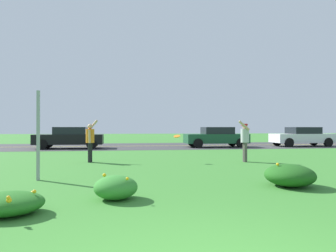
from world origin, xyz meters
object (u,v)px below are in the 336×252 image
(car_dark_green_center_left, at_px, (216,137))
(car_black_center_right, at_px, (70,138))
(frisbee_orange, at_px, (177,136))
(car_white_leftmost, at_px, (302,136))
(person_catcher_red_cap_gray_shirt, at_px, (245,139))
(sign_post_near_path, at_px, (38,135))
(person_thrower_orange_shirt, at_px, (90,139))

(car_dark_green_center_left, distance_m, car_black_center_right, 10.29)
(frisbee_orange, xyz_separation_m, car_white_leftmost, (11.34, 9.47, -0.32))
(person_catcher_red_cap_gray_shirt, height_order, car_dark_green_center_left, person_catcher_red_cap_gray_shirt)
(person_catcher_red_cap_gray_shirt, bearing_deg, frisbee_orange, 174.28)
(frisbee_orange, bearing_deg, sign_post_near_path, -139.78)
(frisbee_orange, relative_size, car_black_center_right, 0.06)
(car_dark_green_center_left, bearing_deg, car_white_leftmost, 0.00)
(person_thrower_orange_shirt, relative_size, frisbee_orange, 6.05)
(person_catcher_red_cap_gray_shirt, height_order, frisbee_orange, person_catcher_red_cap_gray_shirt)
(frisbee_orange, height_order, car_dark_green_center_left, car_dark_green_center_left)
(sign_post_near_path, height_order, car_dark_green_center_left, sign_post_near_path)
(person_thrower_orange_shirt, distance_m, car_white_leftmost, 17.33)
(person_catcher_red_cap_gray_shirt, bearing_deg, sign_post_near_path, -154.27)
(person_catcher_red_cap_gray_shirt, xyz_separation_m, car_black_center_right, (-8.48, 9.75, -0.22))
(car_black_center_right, bearing_deg, car_dark_green_center_left, 0.00)
(car_white_leftmost, distance_m, car_black_center_right, 17.03)
(sign_post_near_path, xyz_separation_m, frisbee_orange, (4.46, 3.77, -0.14))
(sign_post_near_path, relative_size, person_catcher_red_cap_gray_shirt, 1.41)
(person_thrower_orange_shirt, distance_m, person_catcher_red_cap_gray_shirt, 6.34)
(person_thrower_orange_shirt, xyz_separation_m, person_catcher_red_cap_gray_shirt, (6.29, -0.81, 0.02))
(person_thrower_orange_shirt, distance_m, car_dark_green_center_left, 12.07)
(sign_post_near_path, distance_m, car_dark_green_center_left, 16.05)
(person_thrower_orange_shirt, height_order, car_white_leftmost, person_thrower_orange_shirt)
(sign_post_near_path, xyz_separation_m, car_dark_green_center_left, (9.06, 13.24, -0.46))
(frisbee_orange, bearing_deg, person_catcher_red_cap_gray_shirt, -5.72)
(person_thrower_orange_shirt, xyz_separation_m, car_dark_green_center_left, (8.10, 8.95, -0.20))
(sign_post_near_path, height_order, frisbee_orange, sign_post_near_path)
(sign_post_near_path, xyz_separation_m, person_thrower_orange_shirt, (0.96, 4.30, -0.27))
(sign_post_near_path, relative_size, car_dark_green_center_left, 0.53)
(car_white_leftmost, bearing_deg, car_dark_green_center_left, 180.00)
(sign_post_near_path, xyz_separation_m, car_white_leftmost, (15.80, 13.24, -0.46))
(car_white_leftmost, relative_size, car_black_center_right, 1.00)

